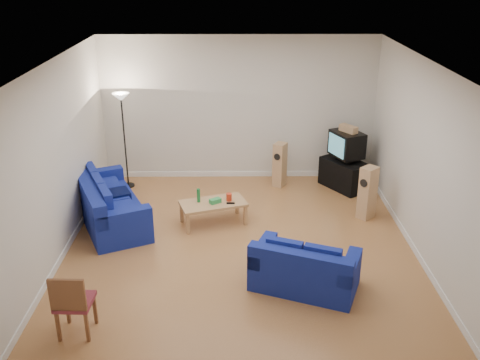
{
  "coord_description": "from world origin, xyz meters",
  "views": [
    {
      "loc": [
        -0.08,
        -8.18,
        4.71
      ],
      "look_at": [
        0.0,
        0.4,
        1.1
      ],
      "focal_mm": 40.0,
      "sensor_mm": 36.0,
      "label": 1
    }
  ],
  "objects_px": {
    "sofa_loveseat": "(304,272)",
    "tv_stand": "(344,174)",
    "sofa_three_seat": "(107,207)",
    "television": "(347,144)",
    "coffee_table": "(213,205)"
  },
  "relations": [
    {
      "from": "sofa_loveseat",
      "to": "tv_stand",
      "type": "xyz_separation_m",
      "value": [
        1.34,
        3.84,
        0.02
      ]
    },
    {
      "from": "tv_stand",
      "to": "sofa_loveseat",
      "type": "bearing_deg",
      "value": -52.58
    },
    {
      "from": "sofa_three_seat",
      "to": "sofa_loveseat",
      "type": "xyz_separation_m",
      "value": [
        3.46,
        -2.22,
        -0.04
      ]
    },
    {
      "from": "television",
      "to": "sofa_three_seat",
      "type": "bearing_deg",
      "value": -94.25
    },
    {
      "from": "sofa_three_seat",
      "to": "tv_stand",
      "type": "xyz_separation_m",
      "value": [
        4.8,
        1.62,
        -0.02
      ]
    },
    {
      "from": "sofa_loveseat",
      "to": "tv_stand",
      "type": "bearing_deg",
      "value": 92.54
    },
    {
      "from": "coffee_table",
      "to": "sofa_three_seat",
      "type": "bearing_deg",
      "value": 178.49
    },
    {
      "from": "coffee_table",
      "to": "tv_stand",
      "type": "xyz_separation_m",
      "value": [
        2.79,
        1.68,
        -0.07
      ]
    },
    {
      "from": "sofa_loveseat",
      "to": "tv_stand",
      "type": "distance_m",
      "value": 4.07
    },
    {
      "from": "sofa_three_seat",
      "to": "television",
      "type": "relative_size",
      "value": 2.97
    },
    {
      "from": "coffee_table",
      "to": "television",
      "type": "bearing_deg",
      "value": 31.43
    },
    {
      "from": "television",
      "to": "coffee_table",
      "type": "bearing_deg",
      "value": -81.86
    },
    {
      "from": "tv_stand",
      "to": "television",
      "type": "relative_size",
      "value": 1.22
    },
    {
      "from": "sofa_three_seat",
      "to": "television",
      "type": "bearing_deg",
      "value": 84.3
    },
    {
      "from": "sofa_three_seat",
      "to": "sofa_loveseat",
      "type": "relative_size",
      "value": 1.42
    }
  ]
}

